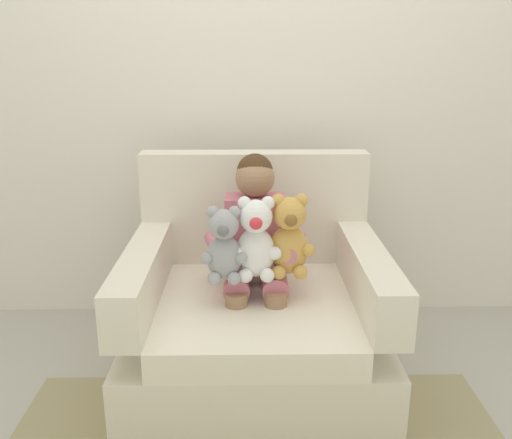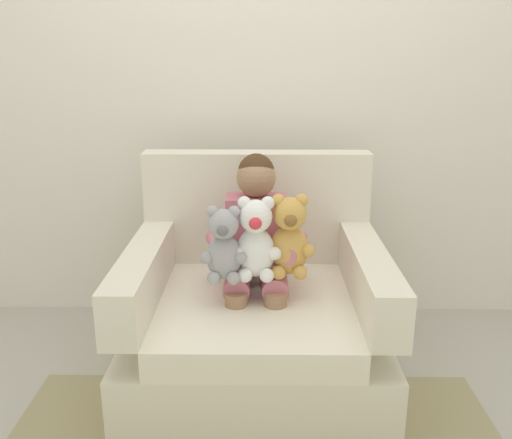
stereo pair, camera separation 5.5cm
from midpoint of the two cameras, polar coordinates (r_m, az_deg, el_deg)
name	(u,v)px [view 1 (the left image)]	position (r m, az deg, el deg)	size (l,w,h in m)	color
ground_plane	(256,376)	(2.57, -0.69, -15.94)	(8.00, 8.00, 0.00)	#ADA89E
back_wall	(253,72)	(2.90, -0.84, 15.04)	(6.00, 0.10, 2.60)	silver
armchair	(255,312)	(2.47, -0.72, -9.57)	(1.08, 0.99, 0.94)	silver
seated_child	(256,241)	(2.38, -0.72, -2.25)	(0.45, 0.39, 0.82)	#C66B7F
plush_white	(256,240)	(2.21, -0.70, -2.19)	(0.20, 0.17, 0.34)	white
plush_grey	(224,246)	(2.19, -4.05, -2.81)	(0.18, 0.15, 0.31)	#9E9EA3
plush_honey	(289,238)	(2.24, 2.76, -1.89)	(0.21, 0.17, 0.35)	gold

